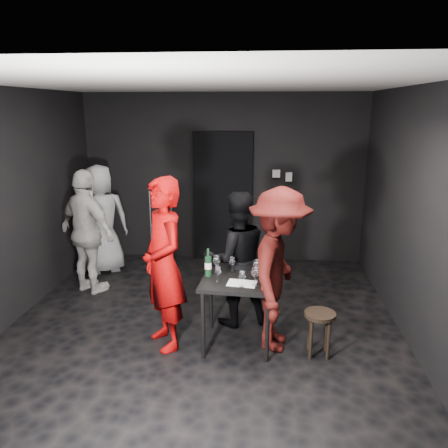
# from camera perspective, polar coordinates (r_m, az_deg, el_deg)

# --- Properties ---
(floor) EXTENTS (4.50, 5.00, 0.02)m
(floor) POSITION_cam_1_polar(r_m,az_deg,el_deg) (5.16, -2.86, -13.57)
(floor) COLOR black
(floor) RESTS_ON ground
(ceiling) EXTENTS (4.50, 5.00, 0.02)m
(ceiling) POSITION_cam_1_polar(r_m,az_deg,el_deg) (4.54, -3.32, 17.91)
(ceiling) COLOR silver
(ceiling) RESTS_ON ground
(wall_back) EXTENTS (4.50, 0.04, 2.70)m
(wall_back) POSITION_cam_1_polar(r_m,az_deg,el_deg) (7.10, -0.10, 5.96)
(wall_back) COLOR black
(wall_back) RESTS_ON ground
(wall_front) EXTENTS (4.50, 0.04, 2.70)m
(wall_front) POSITION_cam_1_polar(r_m,az_deg,el_deg) (2.38, -12.21, -13.47)
(wall_front) COLOR black
(wall_front) RESTS_ON ground
(wall_left) EXTENTS (0.04, 5.00, 2.70)m
(wall_left) POSITION_cam_1_polar(r_m,az_deg,el_deg) (5.47, -27.08, 1.55)
(wall_left) COLOR black
(wall_left) RESTS_ON ground
(wall_right) EXTENTS (0.04, 5.00, 2.70)m
(wall_right) POSITION_cam_1_polar(r_m,az_deg,el_deg) (4.88, 24.06, 0.43)
(wall_right) COLOR black
(wall_right) RESTS_ON ground
(doorway) EXTENTS (0.95, 0.10, 2.10)m
(doorway) POSITION_cam_1_polar(r_m,az_deg,el_deg) (7.10, -0.14, 3.50)
(doorway) COLOR black
(doorway) RESTS_ON ground
(wallbox_upper) EXTENTS (0.12, 0.06, 0.12)m
(wallbox_upper) POSITION_cam_1_polar(r_m,az_deg,el_deg) (7.01, 6.84, 6.56)
(wallbox_upper) COLOR #B7B7B2
(wallbox_upper) RESTS_ON wall_back
(wallbox_lower) EXTENTS (0.10, 0.06, 0.14)m
(wallbox_lower) POSITION_cam_1_polar(r_m,az_deg,el_deg) (7.02, 8.47, 6.11)
(wallbox_lower) COLOR #B7B7B2
(wallbox_lower) RESTS_ON wall_back
(hand_truck) EXTENTS (0.39, 0.33, 1.16)m
(hand_truck) POSITION_cam_1_polar(r_m,az_deg,el_deg) (7.31, -8.14, -3.11)
(hand_truck) COLOR #B2B2B7
(hand_truck) RESTS_ON floor
(tasting_table) EXTENTS (0.72, 0.72, 0.75)m
(tasting_table) POSITION_cam_1_polar(r_m,az_deg,el_deg) (4.61, 1.75, -8.23)
(tasting_table) COLOR black
(tasting_table) RESTS_ON floor
(stool) EXTENTS (0.32, 0.32, 0.47)m
(stool) POSITION_cam_1_polar(r_m,az_deg,el_deg) (4.63, 12.37, -12.40)
(stool) COLOR black
(stool) RESTS_ON floor
(server_red) EXTENTS (0.88, 0.96, 2.19)m
(server_red) POSITION_cam_1_polar(r_m,az_deg,el_deg) (4.48, -7.98, -2.99)
(server_red) COLOR #A60404
(server_red) RESTS_ON floor
(woman_black) EXTENTS (0.90, 0.68, 1.65)m
(woman_black) POSITION_cam_1_polar(r_m,az_deg,el_deg) (5.01, 1.62, -4.17)
(woman_black) COLOR black
(woman_black) RESTS_ON floor
(man_maroon) EXTENTS (0.79, 1.34, 1.96)m
(man_maroon) POSITION_cam_1_polar(r_m,az_deg,el_deg) (4.48, 7.18, -4.53)
(man_maroon) COLOR #3C0B09
(man_maroon) RESTS_ON floor
(bystander_cream) EXTENTS (1.24, 1.01, 1.91)m
(bystander_cream) POSITION_cam_1_polar(r_m,az_deg,el_deg) (6.10, -17.48, -0.09)
(bystander_cream) COLOR beige
(bystander_cream) RESTS_ON floor
(bystander_grey) EXTENTS (1.02, 0.86, 1.84)m
(bystander_grey) POSITION_cam_1_polar(r_m,az_deg,el_deg) (6.82, -15.80, 1.30)
(bystander_grey) COLOR gray
(bystander_grey) RESTS_ON floor
(tasting_mat) EXTENTS (0.31, 0.23, 0.00)m
(tasting_mat) POSITION_cam_1_polar(r_m,az_deg,el_deg) (4.44, 2.35, -7.75)
(tasting_mat) COLOR white
(tasting_mat) RESTS_ON tasting_table
(wine_glass_a) EXTENTS (0.08, 0.08, 0.18)m
(wine_glass_a) POSITION_cam_1_polar(r_m,az_deg,el_deg) (4.45, -0.81, -6.46)
(wine_glass_a) COLOR white
(wine_glass_a) RESTS_ON tasting_table
(wine_glass_b) EXTENTS (0.11, 0.11, 0.22)m
(wine_glass_b) POSITION_cam_1_polar(r_m,az_deg,el_deg) (4.66, -0.99, -5.23)
(wine_glass_b) COLOR white
(wine_glass_b) RESTS_ON tasting_table
(wine_glass_c) EXTENTS (0.09, 0.09, 0.18)m
(wine_glass_c) POSITION_cam_1_polar(r_m,az_deg,el_deg) (4.70, 1.08, -5.26)
(wine_glass_c) COLOR white
(wine_glass_c) RESTS_ON tasting_table
(wine_glass_d) EXTENTS (0.07, 0.07, 0.18)m
(wine_glass_d) POSITION_cam_1_polar(r_m,az_deg,el_deg) (4.32, 2.36, -7.12)
(wine_glass_d) COLOR white
(wine_glass_d) RESTS_ON tasting_table
(wine_glass_e) EXTENTS (0.10, 0.10, 0.21)m
(wine_glass_e) POSITION_cam_1_polar(r_m,az_deg,el_deg) (4.36, 4.08, -6.73)
(wine_glass_e) COLOR white
(wine_glass_e) RESTS_ON tasting_table
(wine_glass_f) EXTENTS (0.10, 0.10, 0.21)m
(wine_glass_f) POSITION_cam_1_polar(r_m,az_deg,el_deg) (4.56, 4.27, -5.74)
(wine_glass_f) COLOR white
(wine_glass_f) RESTS_ON tasting_table
(wine_bottle) EXTENTS (0.07, 0.07, 0.30)m
(wine_bottle) POSITION_cam_1_polar(r_m,az_deg,el_deg) (4.59, -2.08, -5.44)
(wine_bottle) COLOR black
(wine_bottle) RESTS_ON tasting_table
(breadstick_cup) EXTENTS (0.08, 0.08, 0.26)m
(breadstick_cup) POSITION_cam_1_polar(r_m,az_deg,el_deg) (4.28, 5.50, -7.04)
(breadstick_cup) COLOR #B01D0C
(breadstick_cup) RESTS_ON tasting_table
(reserved_card) EXTENTS (0.10, 0.13, 0.09)m
(reserved_card) POSITION_cam_1_polar(r_m,az_deg,el_deg) (4.53, 5.35, -6.70)
(reserved_card) COLOR white
(reserved_card) RESTS_ON tasting_table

